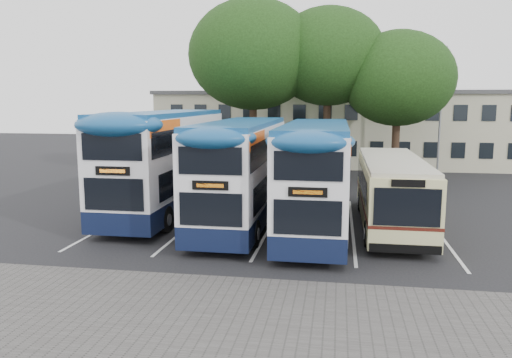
{
  "coord_description": "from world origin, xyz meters",
  "views": [
    {
      "loc": [
        -0.93,
        -16.41,
        5.39
      ],
      "look_at": [
        -4.47,
        5.0,
        1.98
      ],
      "focal_mm": 35.0,
      "sensor_mm": 36.0,
      "label": 1
    }
  ],
  "objects_px": {
    "lamp_post": "(441,105)",
    "bus_single": "(391,187)",
    "bus_dd_right": "(316,172)",
    "bus_dd_mid": "(242,168)",
    "tree_right": "(398,79)",
    "bus_dd_left": "(167,157)",
    "tree_left": "(253,55)",
    "tree_mid": "(328,57)"
  },
  "relations": [
    {
      "from": "lamp_post",
      "to": "bus_dd_right",
      "type": "distance_m",
      "value": 17.77
    },
    {
      "from": "bus_dd_left",
      "to": "bus_single",
      "type": "xyz_separation_m",
      "value": [
        10.52,
        -1.11,
        -1.01
      ]
    },
    {
      "from": "tree_left",
      "to": "tree_right",
      "type": "bearing_deg",
      "value": 1.47
    },
    {
      "from": "lamp_post",
      "to": "bus_dd_left",
      "type": "relative_size",
      "value": 0.77
    },
    {
      "from": "tree_mid",
      "to": "tree_right",
      "type": "bearing_deg",
      "value": -5.97
    },
    {
      "from": "tree_right",
      "to": "bus_dd_mid",
      "type": "bearing_deg",
      "value": -122.18
    },
    {
      "from": "tree_mid",
      "to": "tree_right",
      "type": "relative_size",
      "value": 1.17
    },
    {
      "from": "tree_left",
      "to": "bus_dd_right",
      "type": "bearing_deg",
      "value": -69.39
    },
    {
      "from": "lamp_post",
      "to": "tree_right",
      "type": "relative_size",
      "value": 0.92
    },
    {
      "from": "bus_single",
      "to": "bus_dd_right",
      "type": "bearing_deg",
      "value": -158.66
    },
    {
      "from": "bus_dd_left",
      "to": "lamp_post",
      "type": "bearing_deg",
      "value": 41.45
    },
    {
      "from": "tree_left",
      "to": "bus_dd_right",
      "type": "relative_size",
      "value": 1.13
    },
    {
      "from": "lamp_post",
      "to": "bus_single",
      "type": "height_order",
      "value": "lamp_post"
    },
    {
      "from": "tree_left",
      "to": "lamp_post",
      "type": "bearing_deg",
      "value": 12.67
    },
    {
      "from": "tree_right",
      "to": "bus_dd_left",
      "type": "height_order",
      "value": "tree_right"
    },
    {
      "from": "tree_left",
      "to": "bus_single",
      "type": "relative_size",
      "value": 1.21
    },
    {
      "from": "bus_dd_left",
      "to": "bus_dd_right",
      "type": "distance_m",
      "value": 7.69
    },
    {
      "from": "bus_dd_mid",
      "to": "bus_dd_right",
      "type": "xyz_separation_m",
      "value": [
        3.26,
        -0.63,
        -0.02
      ]
    },
    {
      "from": "tree_left",
      "to": "bus_single",
      "type": "height_order",
      "value": "tree_left"
    },
    {
      "from": "lamp_post",
      "to": "bus_dd_right",
      "type": "height_order",
      "value": "lamp_post"
    },
    {
      "from": "bus_dd_mid",
      "to": "bus_dd_right",
      "type": "height_order",
      "value": "bus_dd_mid"
    },
    {
      "from": "tree_left",
      "to": "tree_right",
      "type": "distance_m",
      "value": 9.59
    },
    {
      "from": "lamp_post",
      "to": "bus_dd_left",
      "type": "distance_m",
      "value": 20.34
    },
    {
      "from": "tree_mid",
      "to": "bus_dd_right",
      "type": "xyz_separation_m",
      "value": [
        -0.09,
        -13.6,
        -5.81
      ]
    },
    {
      "from": "tree_right",
      "to": "bus_dd_right",
      "type": "relative_size",
      "value": 0.92
    },
    {
      "from": "lamp_post",
      "to": "tree_right",
      "type": "bearing_deg",
      "value": -141.02
    },
    {
      "from": "tree_right",
      "to": "lamp_post",
      "type": "bearing_deg",
      "value": 38.98
    },
    {
      "from": "bus_dd_right",
      "to": "tree_mid",
      "type": "bearing_deg",
      "value": 89.63
    },
    {
      "from": "bus_dd_right",
      "to": "bus_single",
      "type": "xyz_separation_m",
      "value": [
        3.21,
        1.25,
        -0.78
      ]
    },
    {
      "from": "tree_left",
      "to": "bus_dd_right",
      "type": "distance_m",
      "value": 15.0
    },
    {
      "from": "bus_dd_mid",
      "to": "bus_single",
      "type": "distance_m",
      "value": 6.55
    },
    {
      "from": "tree_right",
      "to": "bus_dd_right",
      "type": "distance_m",
      "value": 14.58
    },
    {
      "from": "tree_right",
      "to": "bus_single",
      "type": "bearing_deg",
      "value": -96.71
    },
    {
      "from": "tree_right",
      "to": "bus_single",
      "type": "relative_size",
      "value": 0.99
    },
    {
      "from": "tree_mid",
      "to": "bus_dd_right",
      "type": "distance_m",
      "value": 14.79
    },
    {
      "from": "bus_dd_mid",
      "to": "bus_dd_right",
      "type": "distance_m",
      "value": 3.32
    },
    {
      "from": "tree_left",
      "to": "bus_dd_mid",
      "type": "distance_m",
      "value": 13.71
    },
    {
      "from": "tree_right",
      "to": "bus_dd_left",
      "type": "relative_size",
      "value": 0.84
    },
    {
      "from": "bus_dd_right",
      "to": "bus_single",
      "type": "distance_m",
      "value": 3.53
    },
    {
      "from": "tree_mid",
      "to": "bus_dd_mid",
      "type": "relative_size",
      "value": 1.07
    },
    {
      "from": "bus_single",
      "to": "tree_mid",
      "type": "bearing_deg",
      "value": 104.18
    },
    {
      "from": "tree_mid",
      "to": "bus_dd_left",
      "type": "height_order",
      "value": "tree_mid"
    }
  ]
}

